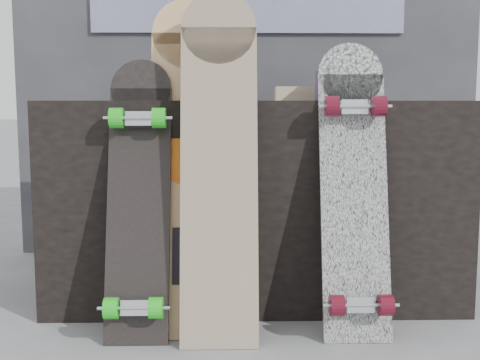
{
  "coord_description": "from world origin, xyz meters",
  "views": [
    {
      "loc": [
        -0.11,
        -1.91,
        0.79
      ],
      "look_at": [
        -0.06,
        0.2,
        0.52
      ],
      "focal_mm": 45.0,
      "sensor_mm": 36.0,
      "label": 1
    }
  ],
  "objects_px": {
    "skateboard_dark": "(138,193)",
    "longboard_cascadia": "(354,184)",
    "longboard_celtic": "(219,154)",
    "vendor_table": "(254,200)",
    "longboard_geisha": "(189,152)"
  },
  "relations": [
    {
      "from": "longboard_celtic",
      "to": "skateboard_dark",
      "type": "distance_m",
      "value": 0.31
    },
    {
      "from": "vendor_table",
      "to": "longboard_geisha",
      "type": "distance_m",
      "value": 0.45
    },
    {
      "from": "longboard_cascadia",
      "to": "longboard_geisha",
      "type": "bearing_deg",
      "value": 171.05
    },
    {
      "from": "skateboard_dark",
      "to": "longboard_cascadia",
      "type": "bearing_deg",
      "value": -0.89
    },
    {
      "from": "longboard_geisha",
      "to": "longboard_celtic",
      "type": "xyz_separation_m",
      "value": [
        0.11,
        -0.11,
        0.0
      ]
    },
    {
      "from": "longboard_celtic",
      "to": "longboard_cascadia",
      "type": "relative_size",
      "value": 1.17
    },
    {
      "from": "longboard_geisha",
      "to": "longboard_celtic",
      "type": "height_order",
      "value": "same"
    },
    {
      "from": "vendor_table",
      "to": "longboard_celtic",
      "type": "xyz_separation_m",
      "value": [
        -0.14,
        -0.41,
        0.22
      ]
    },
    {
      "from": "longboard_geisha",
      "to": "longboard_cascadia",
      "type": "xyz_separation_m",
      "value": [
        0.57,
        -0.09,
        -0.1
      ]
    },
    {
      "from": "vendor_table",
      "to": "longboard_celtic",
      "type": "bearing_deg",
      "value": -108.48
    },
    {
      "from": "longboard_cascadia",
      "to": "vendor_table",
      "type": "bearing_deg",
      "value": 129.69
    },
    {
      "from": "vendor_table",
      "to": "longboard_geisha",
      "type": "height_order",
      "value": "longboard_geisha"
    },
    {
      "from": "vendor_table",
      "to": "longboard_celtic",
      "type": "height_order",
      "value": "longboard_celtic"
    },
    {
      "from": "longboard_celtic",
      "to": "longboard_cascadia",
      "type": "xyz_separation_m",
      "value": [
        0.46,
        0.02,
        -0.11
      ]
    },
    {
      "from": "longboard_celtic",
      "to": "vendor_table",
      "type": "bearing_deg",
      "value": 71.52
    }
  ]
}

